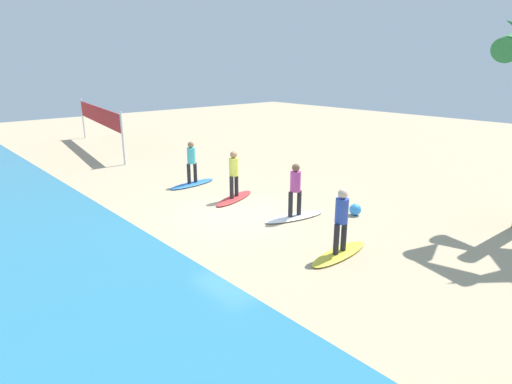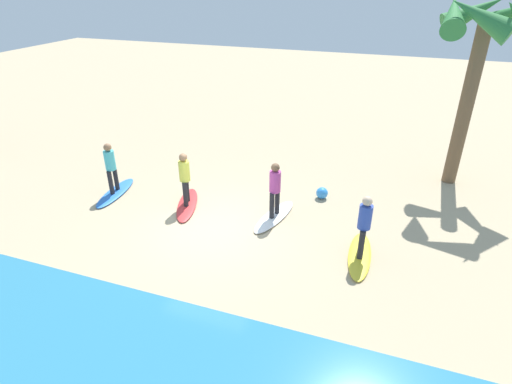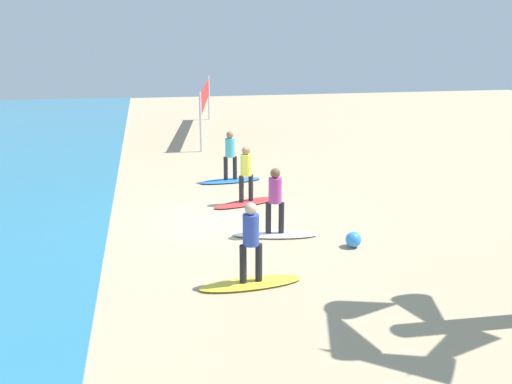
% 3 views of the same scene
% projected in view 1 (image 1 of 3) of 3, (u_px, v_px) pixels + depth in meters
% --- Properties ---
extents(ground_plane, '(60.00, 60.00, 0.00)m').
position_uv_depth(ground_plane, '(239.00, 214.00, 13.51)').
color(ground_plane, tan).
extents(surfboard_yellow, '(0.70, 2.13, 0.09)m').
position_uv_depth(surfboard_yellow, '(339.00, 254.00, 10.59)').
color(surfboard_yellow, yellow).
rests_on(surfboard_yellow, ground).
extents(surfer_yellow, '(0.32, 0.46, 1.64)m').
position_uv_depth(surfer_yellow, '(341.00, 216.00, 10.30)').
color(surfer_yellow, '#232328').
rests_on(surfer_yellow, surfboard_yellow).
extents(surfboard_white, '(0.98, 2.17, 0.09)m').
position_uv_depth(surfboard_white, '(294.00, 217.00, 13.14)').
color(surfboard_white, white).
rests_on(surfboard_white, ground).
extents(surfer_white, '(0.32, 0.45, 1.64)m').
position_uv_depth(surfer_white, '(295.00, 186.00, 12.86)').
color(surfer_white, '#232328').
rests_on(surfer_white, surfboard_white).
extents(surfboard_red, '(1.23, 2.17, 0.09)m').
position_uv_depth(surfboard_red, '(234.00, 198.00, 14.97)').
color(surfboard_red, red).
rests_on(surfboard_red, ground).
extents(surfer_red, '(0.32, 0.44, 1.64)m').
position_uv_depth(surfer_red, '(234.00, 171.00, 14.68)').
color(surfer_red, '#232328').
rests_on(surfer_red, surfboard_red).
extents(surfboard_blue, '(0.79, 2.15, 0.09)m').
position_uv_depth(surfboard_blue, '(193.00, 184.00, 16.77)').
color(surfboard_blue, blue).
rests_on(surfboard_blue, ground).
extents(surfer_blue, '(0.32, 0.46, 1.64)m').
position_uv_depth(surfer_blue, '(191.00, 159.00, 16.48)').
color(surfer_blue, '#232328').
rests_on(surfer_blue, surfboard_blue).
extents(volleyball_net, '(8.99, 1.49, 2.50)m').
position_uv_depth(volleyball_net, '(99.00, 117.00, 23.29)').
color(volleyball_net, silver).
rests_on(volleyball_net, ground).
extents(beach_ball, '(0.37, 0.37, 0.37)m').
position_uv_depth(beach_ball, '(355.00, 210.00, 13.37)').
color(beach_ball, '#338CE5').
rests_on(beach_ball, ground).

